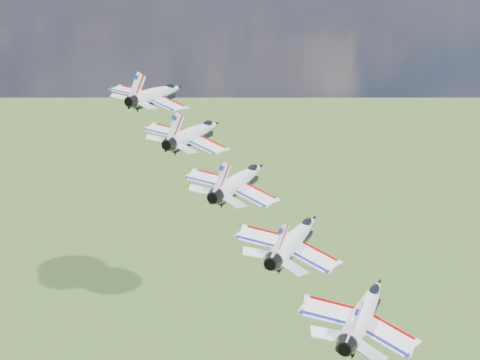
% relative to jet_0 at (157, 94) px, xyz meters
% --- Properties ---
extents(jet_0, '(14.70, 17.66, 6.76)m').
position_rel_jet_0_xyz_m(jet_0, '(0.00, 0.00, 0.00)').
color(jet_0, silver).
extents(jet_1, '(14.70, 17.66, 6.76)m').
position_rel_jet_0_xyz_m(jet_1, '(6.94, -8.33, -3.54)').
color(jet_1, white).
extents(jet_2, '(14.70, 17.66, 6.76)m').
position_rel_jet_0_xyz_m(jet_2, '(13.87, -16.66, -7.08)').
color(jet_2, white).
extents(jet_3, '(14.70, 17.66, 6.76)m').
position_rel_jet_0_xyz_m(jet_3, '(20.81, -24.98, -10.61)').
color(jet_3, silver).
extents(jet_4, '(14.70, 17.66, 6.76)m').
position_rel_jet_0_xyz_m(jet_4, '(27.74, -33.31, -14.15)').
color(jet_4, white).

